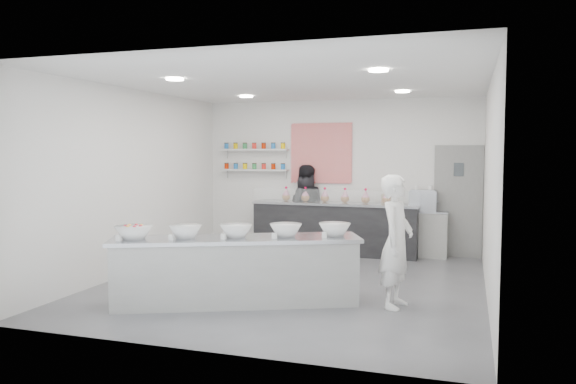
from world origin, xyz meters
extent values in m
plane|color=#515156|center=(0.00, 0.00, 0.00)|extent=(6.00, 6.00, 0.00)
plane|color=white|center=(0.00, 0.00, 3.00)|extent=(6.00, 6.00, 0.00)
plane|color=white|center=(0.00, 3.00, 1.50)|extent=(5.50, 0.00, 5.50)
plane|color=white|center=(-2.75, 0.00, 1.50)|extent=(0.00, 6.00, 6.00)
plane|color=white|center=(2.75, 0.00, 1.50)|extent=(0.00, 6.00, 6.00)
cube|color=gray|center=(2.30, 2.97, 1.05)|extent=(0.88, 0.04, 2.10)
cube|color=#EB0106|center=(-0.35, 2.98, 1.95)|extent=(1.25, 0.03, 1.20)
cube|color=silver|center=(-1.75, 2.90, 1.60)|extent=(1.45, 0.22, 0.04)
cube|color=silver|center=(-1.75, 2.90, 2.02)|extent=(1.45, 0.22, 0.04)
cylinder|color=white|center=(-1.40, -1.00, 2.98)|extent=(0.24, 0.24, 0.02)
cylinder|color=white|center=(1.40, -1.00, 2.98)|extent=(0.24, 0.24, 0.02)
cylinder|color=white|center=(-1.40, 1.60, 2.98)|extent=(0.24, 0.24, 0.02)
cylinder|color=white|center=(1.40, 1.60, 2.98)|extent=(0.24, 0.24, 0.02)
cube|color=#999995|center=(-0.38, -1.28, 0.44)|extent=(3.24, 1.97, 0.88)
cube|color=black|center=(0.03, 2.60, 0.50)|extent=(3.24, 0.68, 1.00)
cube|color=white|center=(0.02, 2.32, 1.14)|extent=(3.18, 0.10, 0.27)
cube|color=#999995|center=(1.55, 2.78, 0.44)|extent=(1.17, 0.37, 0.87)
cube|color=#93969E|center=(1.68, 2.78, 1.06)|extent=(0.50, 0.35, 0.38)
imported|color=white|center=(1.62, -0.79, 0.85)|extent=(0.50, 0.68, 1.70)
imported|color=black|center=(-0.66, 2.85, 0.86)|extent=(0.99, 0.86, 1.72)
imported|color=black|center=(-0.62, 2.85, 0.78)|extent=(0.89, 0.73, 1.56)
camera|label=1|loc=(2.48, -7.95, 2.01)|focal=35.00mm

